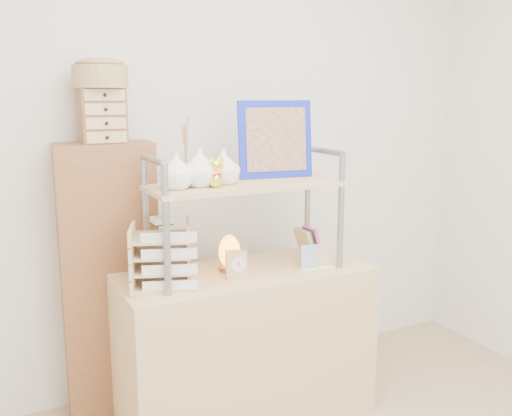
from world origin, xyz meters
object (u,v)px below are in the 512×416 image
(salt_lamp, at_px, (229,252))
(letter_tray, at_px, (162,258))
(desk, at_px, (246,345))
(cabinet, at_px, (110,281))

(salt_lamp, bearing_deg, letter_tray, -169.44)
(desk, relative_size, salt_lamp, 6.83)
(desk, height_order, letter_tray, letter_tray)
(desk, xyz_separation_m, salt_lamp, (-0.07, 0.04, 0.46))
(letter_tray, bearing_deg, cabinet, 110.76)
(desk, xyz_separation_m, letter_tray, (-0.41, -0.02, 0.50))
(desk, distance_m, cabinet, 0.74)
(desk, height_order, salt_lamp, salt_lamp)
(desk, xyz_separation_m, cabinet, (-0.56, 0.37, 0.30))
(desk, height_order, cabinet, cabinet)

